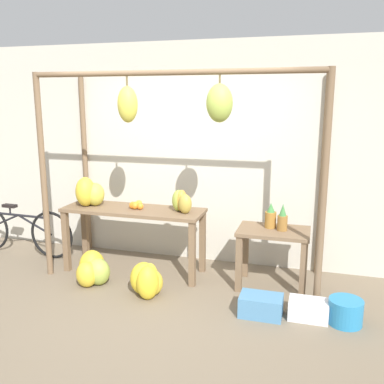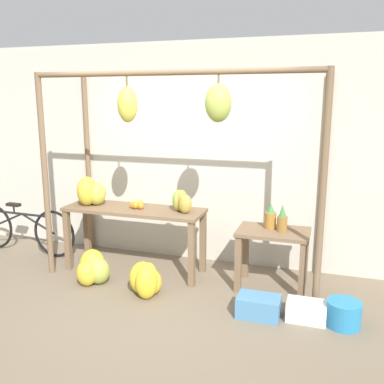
% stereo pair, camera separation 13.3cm
% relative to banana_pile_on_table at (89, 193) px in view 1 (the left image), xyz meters
% --- Properties ---
extents(ground_plane, '(20.00, 20.00, 0.00)m').
position_rel_banana_pile_on_table_xyz_m(ground_plane, '(1.20, -0.92, -0.96)').
color(ground_plane, '#756651').
extents(shop_wall_back, '(8.00, 0.08, 2.80)m').
position_rel_banana_pile_on_table_xyz_m(shop_wall_back, '(1.20, 0.67, 0.44)').
color(shop_wall_back, beige).
rests_on(shop_wall_back, ground_plane).
extents(stall_awning, '(3.21, 1.10, 2.39)m').
position_rel_banana_pile_on_table_xyz_m(stall_awning, '(1.25, -0.14, 0.72)').
color(stall_awning, brown).
rests_on(stall_awning, ground_plane).
extents(display_table_main, '(1.72, 0.55, 0.80)m').
position_rel_banana_pile_on_table_xyz_m(display_table_main, '(0.59, 0.01, -0.29)').
color(display_table_main, brown).
rests_on(display_table_main, ground_plane).
extents(display_table_side, '(0.79, 0.53, 0.68)m').
position_rel_banana_pile_on_table_xyz_m(display_table_side, '(2.27, 0.02, -0.45)').
color(display_table_side, brown).
rests_on(display_table_side, ground_plane).
extents(banana_pile_on_table, '(0.41, 0.35, 0.36)m').
position_rel_banana_pile_on_table_xyz_m(banana_pile_on_table, '(0.00, 0.00, 0.00)').
color(banana_pile_on_table, gold).
rests_on(banana_pile_on_table, display_table_main).
extents(orange_pile, '(0.18, 0.21, 0.09)m').
position_rel_banana_pile_on_table_xyz_m(orange_pile, '(0.62, 0.02, -0.12)').
color(orange_pile, orange).
rests_on(orange_pile, display_table_main).
extents(pineapple_cluster, '(0.25, 0.18, 0.30)m').
position_rel_banana_pile_on_table_xyz_m(pineapple_cluster, '(2.29, 0.06, -0.16)').
color(pineapple_cluster, olive).
rests_on(pineapple_cluster, display_table_side).
extents(banana_pile_ground_left, '(0.46, 0.47, 0.38)m').
position_rel_banana_pile_on_table_xyz_m(banana_pile_ground_left, '(0.28, -0.48, -0.79)').
color(banana_pile_ground_left, '#9EB247').
rests_on(banana_pile_ground_left, ground_plane).
extents(banana_pile_ground_right, '(0.47, 0.46, 0.38)m').
position_rel_banana_pile_on_table_xyz_m(banana_pile_ground_right, '(1.00, -0.58, -0.79)').
color(banana_pile_ground_right, gold).
rests_on(banana_pile_ground_right, ground_plane).
extents(fruit_crate_white, '(0.42, 0.28, 0.21)m').
position_rel_banana_pile_on_table_xyz_m(fruit_crate_white, '(2.24, -0.68, -0.86)').
color(fruit_crate_white, '#4C84B2').
rests_on(fruit_crate_white, ground_plane).
extents(blue_bucket, '(0.32, 0.32, 0.24)m').
position_rel_banana_pile_on_table_xyz_m(blue_bucket, '(3.03, -0.61, -0.84)').
color(blue_bucket, teal).
rests_on(blue_bucket, ground_plane).
extents(parked_bicycle, '(1.68, 0.10, 0.69)m').
position_rel_banana_pile_on_table_xyz_m(parked_bicycle, '(-1.17, 0.12, -0.62)').
color(parked_bicycle, black).
rests_on(parked_bicycle, ground_plane).
extents(papaya_pile, '(0.29, 0.25, 0.26)m').
position_rel_banana_pile_on_table_xyz_m(papaya_pile, '(1.20, 0.02, -0.04)').
color(papaya_pile, gold).
rests_on(papaya_pile, display_table_main).
extents(fruit_crate_purple, '(0.38, 0.25, 0.19)m').
position_rel_banana_pile_on_table_xyz_m(fruit_crate_purple, '(2.69, -0.61, -0.87)').
color(fruit_crate_purple, silver).
rests_on(fruit_crate_purple, ground_plane).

